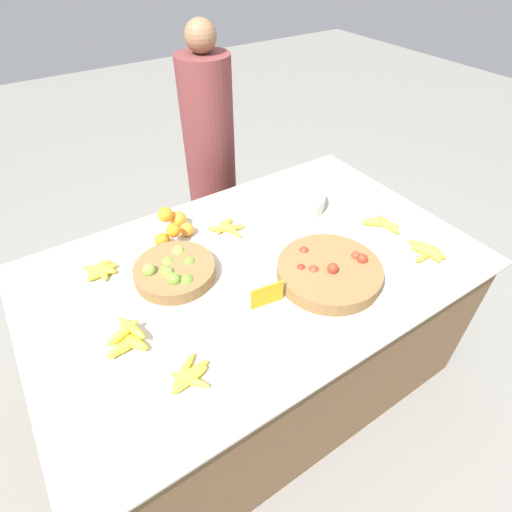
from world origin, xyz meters
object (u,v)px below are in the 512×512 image
(lime_bowl, at_px, (175,271))
(metal_bowl, at_px, (290,199))
(tomato_basket, at_px, (329,271))
(vendor_person, at_px, (211,169))
(price_sign, at_px, (267,295))

(lime_bowl, relative_size, metal_bowl, 0.95)
(tomato_basket, height_order, vendor_person, vendor_person)
(lime_bowl, height_order, price_sign, price_sign)
(metal_bowl, distance_m, price_sign, 0.69)
(metal_bowl, bearing_deg, vendor_person, 97.99)
(lime_bowl, distance_m, price_sign, 0.40)
(price_sign, bearing_deg, vendor_person, 80.35)
(vendor_person, bearing_deg, metal_bowl, -82.01)
(lime_bowl, xyz_separation_m, vendor_person, (0.62, 0.84, -0.11))
(tomato_basket, relative_size, price_sign, 3.19)
(price_sign, relative_size, vendor_person, 0.09)
(lime_bowl, height_order, metal_bowl, lime_bowl)
(tomato_basket, relative_size, vendor_person, 0.28)
(price_sign, bearing_deg, metal_bowl, 54.26)
(metal_bowl, bearing_deg, price_sign, -134.31)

